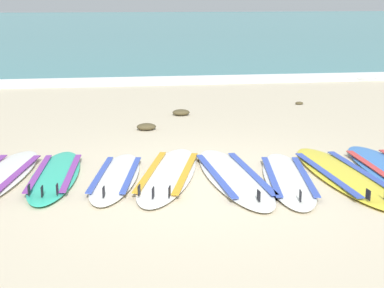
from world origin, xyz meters
TOP-DOWN VIEW (x-y plane):
  - ground_plane at (0.00, 0.00)m, footprint 80.00×80.00m
  - sea at (0.00, 37.75)m, footprint 80.00×60.00m
  - wave_foam_strip at (0.00, 8.17)m, footprint 80.00×0.84m
  - surfboard_1 at (-1.74, 0.51)m, footprint 0.69×2.21m
  - surfboard_2 at (-1.01, 0.35)m, footprint 0.86×2.11m
  - surfboard_3 at (-0.38, 0.36)m, footprint 1.23×2.48m
  - surfboard_4 at (0.39, 0.17)m, footprint 0.79×2.52m
  - surfboard_5 at (1.02, -0.00)m, footprint 0.89×2.28m
  - surfboard_6 at (1.73, 0.02)m, footprint 0.78×2.61m
  - seaweed_clump_near_shoreline at (0.24, 4.05)m, footprint 0.32×0.25m
  - seaweed_clump_mid_sand at (-0.47, 2.95)m, footprint 0.32×0.25m
  - seaweed_clump_by_the_boards at (2.74, 4.80)m, footprint 0.16×0.13m

SIDE VIEW (x-z plane):
  - ground_plane at x=0.00m, z-range 0.00..0.00m
  - seaweed_clump_by_the_boards at x=2.74m, z-range 0.00..0.06m
  - surfboard_4 at x=0.39m, z-range -0.05..0.13m
  - surfboard_5 at x=1.02m, z-range -0.05..0.13m
  - surfboard_2 at x=-1.01m, z-range -0.05..0.13m
  - surfboard_6 at x=1.73m, z-range -0.05..0.13m
  - surfboard_3 at x=-0.38m, z-range -0.05..0.13m
  - surfboard_1 at x=-1.74m, z-range -0.05..0.13m
  - sea at x=0.00m, z-range 0.00..0.10m
  - wave_foam_strip at x=0.00m, z-range 0.00..0.11m
  - seaweed_clump_near_shoreline at x=0.24m, z-range 0.00..0.11m
  - seaweed_clump_mid_sand at x=-0.47m, z-range 0.00..0.11m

